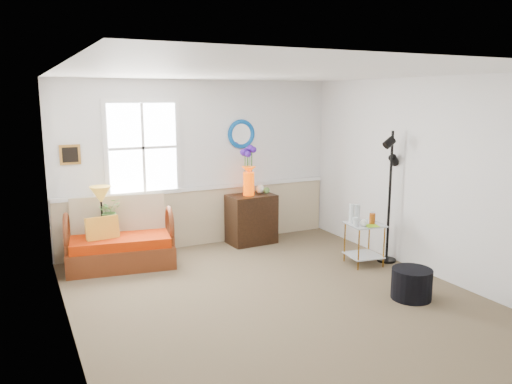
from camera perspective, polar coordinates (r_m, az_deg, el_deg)
name	(u,v)px	position (r m, az deg, el deg)	size (l,w,h in m)	color
floor	(276,299)	(6.01, 2.27, -12.11)	(4.50, 5.00, 0.01)	brown
ceiling	(278,72)	(5.54, 2.47, 13.49)	(4.50, 5.00, 0.01)	white
walls	(277,191)	(5.63, 2.37, 0.16)	(4.51, 5.01, 2.60)	silver
wainscot	(202,217)	(8.03, -6.21, -2.85)	(4.46, 0.02, 0.90)	tan
chair_rail	(201,188)	(7.92, -6.26, 0.43)	(4.46, 0.04, 0.06)	white
window	(143,148)	(7.57, -12.80, 4.95)	(1.14, 0.06, 1.44)	white
picture	(70,155)	(7.41, -20.49, 4.02)	(0.28, 0.03, 0.28)	#C48536
mirror	(241,134)	(8.09, -1.72, 6.64)	(0.47, 0.47, 0.07)	#1172C1
loveseat	(120,234)	(7.22, -15.29, -4.60)	(1.44, 0.81, 0.94)	#5F2912
throw_pillow	(103,232)	(7.13, -17.12, -4.44)	(0.43, 0.11, 0.43)	orange
lamp_stand	(103,245)	(7.39, -17.13, -5.77)	(0.33, 0.33, 0.58)	black
table_lamp	(101,205)	(7.28, -17.26, -1.48)	(0.30, 0.30, 0.54)	#B58727
potted_plant	(109,214)	(7.34, -16.42, -2.38)	(0.32, 0.35, 0.28)	#517F3D
cabinet	(251,219)	(8.07, -0.53, -3.10)	(0.74, 0.48, 0.79)	black
flower_vase	(249,171)	(7.90, -0.85, 2.39)	(0.23, 0.23, 0.77)	#F44700
side_table	(364,244)	(7.24, 12.24, -5.84)	(0.47, 0.47, 0.59)	#B47B23
tabletop_items	(363,214)	(7.13, 12.18, -2.52)	(0.44, 0.44, 0.26)	silver
floor_lamp	(390,197)	(7.30, 15.01, -0.60)	(0.27, 0.27, 1.88)	black
ottoman	(412,284)	(6.23, 17.36, -9.99)	(0.47, 0.47, 0.36)	black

